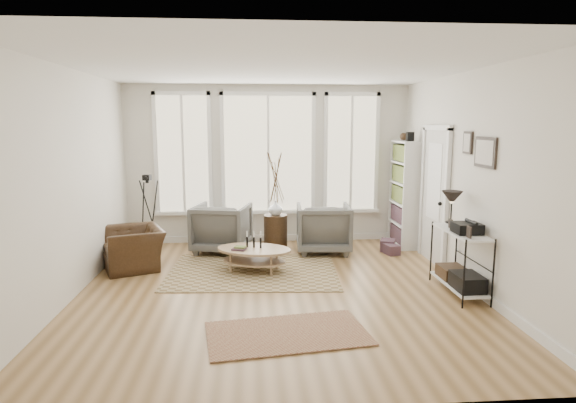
{
  "coord_description": "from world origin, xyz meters",
  "views": [
    {
      "loc": [
        -0.33,
        -6.17,
        2.21
      ],
      "look_at": [
        0.2,
        0.6,
        1.1
      ],
      "focal_mm": 30.0,
      "sensor_mm": 36.0,
      "label": 1
    }
  ],
  "objects": [
    {
      "name": "room",
      "position": [
        0.02,
        0.03,
        1.43
      ],
      "size": [
        5.5,
        5.54,
        2.9
      ],
      "color": "#A37D4F",
      "rests_on": "ground"
    },
    {
      "name": "bay_window",
      "position": [
        0.0,
        2.71,
        1.61
      ],
      "size": [
        4.14,
        0.12,
        2.24
      ],
      "color": "beige",
      "rests_on": "ground"
    },
    {
      "name": "door",
      "position": [
        2.57,
        1.15,
        1.12
      ],
      "size": [
        0.09,
        1.06,
        2.22
      ],
      "color": "silver",
      "rests_on": "ground"
    },
    {
      "name": "bookcase",
      "position": [
        2.44,
        2.23,
        0.96
      ],
      "size": [
        0.31,
        0.85,
        2.06
      ],
      "color": "white",
      "rests_on": "ground"
    },
    {
      "name": "low_shelf",
      "position": [
        2.38,
        -0.3,
        0.51
      ],
      "size": [
        0.38,
        1.08,
        1.3
      ],
      "color": "white",
      "rests_on": "ground"
    },
    {
      "name": "wall_art",
      "position": [
        2.58,
        -0.27,
        1.88
      ],
      "size": [
        0.04,
        0.88,
        0.44
      ],
      "color": "black",
      "rests_on": "ground"
    },
    {
      "name": "rug_main",
      "position": [
        -0.31,
        0.83,
        0.01
      ],
      "size": [
        2.6,
        2.02,
        0.01
      ],
      "primitive_type": "cube",
      "rotation": [
        0.0,
        0.0,
        -0.06
      ],
      "color": "brown",
      "rests_on": "ground"
    },
    {
      "name": "rug_runner",
      "position": [
        0.04,
        -1.39,
        0.01
      ],
      "size": [
        1.79,
        1.16,
        0.01
      ],
      "primitive_type": "cube",
      "rotation": [
        0.0,
        0.0,
        0.14
      ],
      "color": "brown",
      "rests_on": "ground"
    },
    {
      "name": "coffee_table",
      "position": [
        -0.3,
        0.84,
        0.28
      ],
      "size": [
        1.28,
        1.01,
        0.52
      ],
      "color": "tan",
      "rests_on": "ground"
    },
    {
      "name": "armchair_left",
      "position": [
        -0.84,
        2.03,
        0.42
      ],
      "size": [
        1.09,
        1.11,
        0.84
      ],
      "primitive_type": "imported",
      "rotation": [
        0.0,
        0.0,
        2.92
      ],
      "color": "#5F5E5A",
      "rests_on": "ground"
    },
    {
      "name": "armchair_right",
      "position": [
        0.91,
        1.88,
        0.42
      ],
      "size": [
        0.96,
        0.99,
        0.84
      ],
      "primitive_type": "imported",
      "rotation": [
        0.0,
        0.0,
        3.07
      ],
      "color": "#5F5E5A",
      "rests_on": "ground"
    },
    {
      "name": "side_table",
      "position": [
        0.1,
        2.09,
        0.84
      ],
      "size": [
        0.41,
        0.41,
        1.74
      ],
      "color": "#372314",
      "rests_on": "ground"
    },
    {
      "name": "vase",
      "position": [
        0.1,
        2.08,
        0.75
      ],
      "size": [
        0.29,
        0.29,
        0.26
      ],
      "primitive_type": "imported",
      "rotation": [
        0.0,
        0.0,
        0.21
      ],
      "color": "silver",
      "rests_on": "side_table"
    },
    {
      "name": "accent_chair",
      "position": [
        -2.14,
        1.17,
        0.31
      ],
      "size": [
        1.21,
        1.14,
        0.62
      ],
      "primitive_type": "imported",
      "rotation": [
        0.0,
        0.0,
        -1.17
      ],
      "color": "#372314",
      "rests_on": "ground"
    },
    {
      "name": "tripod_camera",
      "position": [
        -2.12,
        2.24,
        0.61
      ],
      "size": [
        0.47,
        0.47,
        1.33
      ],
      "color": "black",
      "rests_on": "ground"
    },
    {
      "name": "book_stack_near",
      "position": [
        2.05,
        1.85,
        0.1
      ],
      "size": [
        0.33,
        0.37,
        0.2
      ],
      "primitive_type": "cube",
      "rotation": [
        0.0,
        0.0,
        -0.36
      ],
      "color": "maroon",
      "rests_on": "ground"
    },
    {
      "name": "book_stack_far",
      "position": [
        2.05,
        1.61,
        0.08
      ],
      "size": [
        0.26,
        0.3,
        0.17
      ],
      "primitive_type": "cube",
      "rotation": [
        0.0,
        0.0,
        0.24
      ],
      "color": "maroon",
      "rests_on": "ground"
    }
  ]
}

